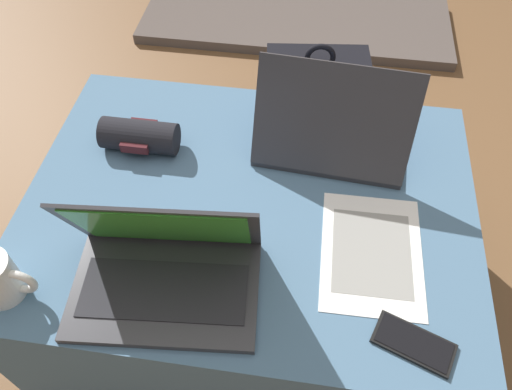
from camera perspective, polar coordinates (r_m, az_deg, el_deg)
The scene contains 9 objects.
ground_plane at distance 1.50m, azimuth -0.64°, elevation -10.95°, with size 14.00×14.00×0.00m, color brown.
ottoman at distance 1.31m, azimuth -0.72°, elevation -6.52°, with size 1.03×0.77×0.44m.
laptop_near at distance 0.99m, azimuth -10.41°, elevation -8.25°, with size 0.39×0.27×0.23m.
laptop_far at distance 1.22m, azimuth 8.66°, elevation 7.17°, with size 0.37×0.29×0.26m.
cell_phone at distance 1.00m, azimuth 17.57°, elevation -15.85°, with size 0.16×0.12×0.01m.
backpack at distance 1.64m, azimuth 6.41°, elevation 8.44°, with size 0.32×0.27×0.52m.
paper_sheet at distance 1.08m, azimuth 13.07°, elevation -6.41°, with size 0.22×0.30×0.00m.
wrist_brace at distance 1.25m, azimuth -13.17°, elevation 6.61°, with size 0.19×0.10×0.08m.
fireplace_hearth at distance 2.45m, azimuth 4.54°, elevation 19.21°, with size 1.40×0.50×0.04m.
Camera 1 is at (0.12, -0.68, 1.34)m, focal length 35.00 mm.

